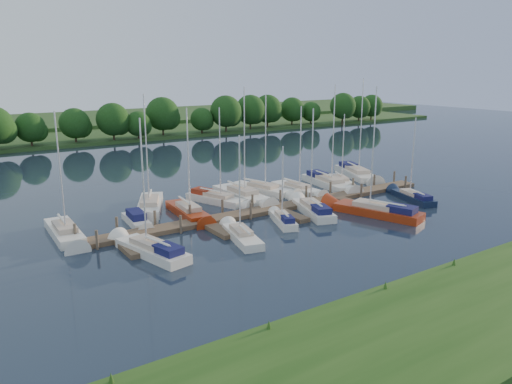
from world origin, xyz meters
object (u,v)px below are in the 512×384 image
dock (278,210)px  sailboat_n_0 (66,235)px  motorboat (137,221)px  sailboat_s_2 (283,220)px  sailboat_n_5 (243,197)px

dock → sailboat_n_0: sailboat_n_0 is taller
sailboat_n_0 → motorboat: bearing=-176.7°
sailboat_n_0 → motorboat: size_ratio=2.03×
sailboat_n_0 → sailboat_s_2: 18.90m
dock → sailboat_s_2: 3.81m
sailboat_n_0 → sailboat_n_5: size_ratio=0.89×
motorboat → sailboat_n_5: sailboat_n_5 is taller
dock → motorboat: (-13.09, 3.86, 0.13)m
motorboat → sailboat_s_2: 13.34m
sailboat_n_0 → sailboat_n_5: bearing=-171.3°
sailboat_n_0 → sailboat_n_5: sailboat_n_5 is taller
dock → sailboat_s_2: sailboat_s_2 is taller
sailboat_s_2 → sailboat_n_0: bearing=178.5°
dock → sailboat_n_0: bearing=169.3°
dock → sailboat_n_5: (-0.27, 6.03, 0.08)m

